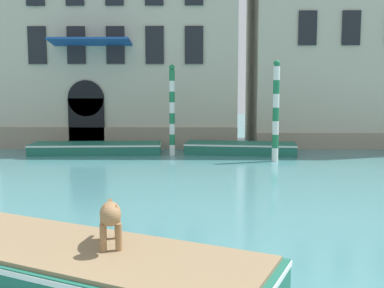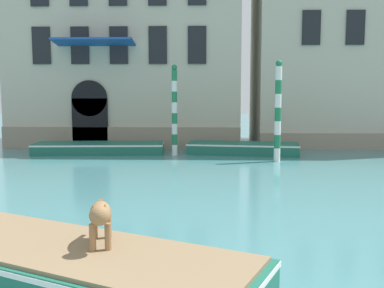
{
  "view_description": "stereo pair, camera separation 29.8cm",
  "coord_description": "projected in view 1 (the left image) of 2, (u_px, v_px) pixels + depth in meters",
  "views": [
    {
      "loc": [
        4.23,
        -2.59,
        2.95
      ],
      "look_at": [
        4.01,
        12.66,
        1.2
      ],
      "focal_mm": 42.0,
      "sensor_mm": 36.0,
      "label": 1
    },
    {
      "loc": [
        4.53,
        -2.58,
        2.95
      ],
      "look_at": [
        4.01,
        12.66,
        1.2
      ],
      "focal_mm": 42.0,
      "sensor_mm": 36.0,
      "label": 2
    }
  ],
  "objects": [
    {
      "name": "boat_moored_far",
      "position": [
        240.0,
        148.0,
        21.73
      ],
      "size": [
        5.48,
        2.48,
        0.54
      ],
      "rotation": [
        0.0,
        0.0,
        -0.13
      ],
      "color": "#1E6651",
      "rests_on": "ground_plane"
    },
    {
      "name": "mooring_pole_2",
      "position": [
        276.0,
        111.0,
        19.15
      ],
      "size": [
        0.28,
        0.28,
        4.32
      ],
      "color": "white",
      "rests_on": "ground_plane"
    },
    {
      "name": "boat_moored_near_palazzo",
      "position": [
        97.0,
        148.0,
        21.83
      ],
      "size": [
        6.34,
        2.29,
        0.52
      ],
      "rotation": [
        0.0,
        0.0,
        0.06
      ],
      "color": "#1E6651",
      "rests_on": "ground_plane"
    },
    {
      "name": "mooring_pole_0",
      "position": [
        172.0,
        110.0,
        21.0
      ],
      "size": [
        0.27,
        0.27,
        4.25
      ],
      "color": "white",
      "rests_on": "ground_plane"
    },
    {
      "name": "boat_foreground",
      "position": [
        49.0,
        256.0,
        7.37
      ],
      "size": [
        7.74,
        5.03,
        0.53
      ],
      "rotation": [
        0.0,
        0.0,
        -0.42
      ],
      "color": "#1E6651",
      "rests_on": "ground_plane"
    },
    {
      "name": "dog_on_deck",
      "position": [
        110.0,
        215.0,
        7.03
      ],
      "size": [
        0.48,
        1.14,
        0.77
      ],
      "rotation": [
        0.0,
        0.0,
        -1.37
      ],
      "color": "#997047",
      "rests_on": "boat_foreground"
    }
  ]
}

